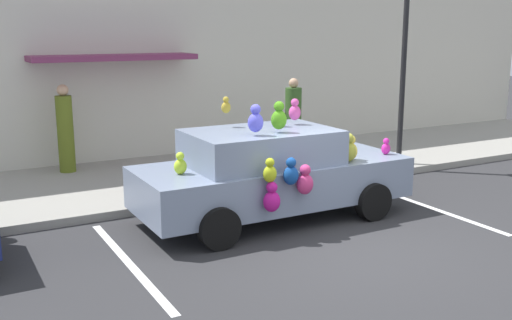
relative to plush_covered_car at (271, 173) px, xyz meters
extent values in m
plane|color=#2D2D30|center=(0.36, -1.77, -0.80)|extent=(60.00, 60.00, 0.00)
cube|color=gray|center=(0.36, 3.23, -0.73)|extent=(24.00, 4.00, 0.15)
cube|color=beige|center=(0.36, 5.38, 2.40)|extent=(24.00, 0.30, 6.40)
cube|color=#722D53|center=(-1.23, 4.83, 1.75)|extent=(3.60, 1.10, 0.12)
cube|color=silver|center=(2.87, -0.77, -0.80)|extent=(0.12, 3.60, 0.01)
cube|color=silver|center=(-2.71, -0.77, -0.80)|extent=(0.12, 3.60, 0.01)
cube|color=gray|center=(0.06, 0.01, -0.16)|extent=(4.63, 1.78, 0.68)
cube|color=gray|center=(-0.17, 0.01, 0.46)|extent=(2.41, 1.57, 0.56)
cylinder|color=black|center=(1.49, 0.90, -0.48)|extent=(0.64, 0.22, 0.64)
cylinder|color=black|center=(1.49, -0.88, -0.48)|extent=(0.64, 0.22, 0.64)
cylinder|color=black|center=(-1.38, 0.90, -0.48)|extent=(0.64, 0.22, 0.64)
cylinder|color=black|center=(-1.38, -0.88, -0.48)|extent=(0.64, 0.22, 0.64)
ellipsoid|color=gold|center=(-0.55, 0.56, 1.07)|extent=(0.16, 0.13, 0.19)
sphere|color=gold|center=(-0.55, 0.56, 1.21)|extent=(0.10, 0.10, 0.10)
ellipsoid|color=#49931B|center=(-0.05, -0.34, 0.95)|extent=(0.26, 0.21, 0.31)
sphere|color=#49931B|center=(-0.05, -0.34, 1.16)|extent=(0.17, 0.17, 0.17)
ellipsoid|color=#4D58CF|center=(0.25, 0.17, 0.91)|extent=(0.18, 0.14, 0.21)
sphere|color=#4D58CF|center=(0.25, 0.17, 1.05)|extent=(0.11, 0.11, 0.11)
ellipsoid|color=#5656E4|center=(-0.51, -0.41, 0.95)|extent=(0.25, 0.21, 0.30)
sphere|color=#5656E4|center=(-0.51, -0.41, 1.15)|extent=(0.16, 0.16, 0.16)
ellipsoid|color=#E04EA0|center=(0.61, 0.23, 0.95)|extent=(0.22, 0.18, 0.26)
sphere|color=#E04EA0|center=(0.61, 0.23, 1.12)|extent=(0.14, 0.14, 0.14)
ellipsoid|color=#C33370|center=(0.04, -0.99, 0.03)|extent=(0.27, 0.22, 0.32)
sphere|color=#C33370|center=(0.04, -0.99, 0.25)|extent=(0.17, 0.17, 0.17)
ellipsoid|color=#B61882|center=(-0.55, -0.99, -0.17)|extent=(0.27, 0.22, 0.32)
sphere|color=#B61882|center=(-0.55, -0.99, 0.05)|extent=(0.17, 0.17, 0.17)
ellipsoid|color=#DF249B|center=(2.12, -0.42, 0.28)|extent=(0.17, 0.14, 0.20)
sphere|color=#DF249B|center=(2.12, -0.42, 0.42)|extent=(0.11, 0.11, 0.11)
ellipsoid|color=navy|center=(-0.21, -0.98, 0.19)|extent=(0.25, 0.20, 0.29)
sphere|color=navy|center=(-0.21, -0.98, 0.39)|extent=(0.16, 0.16, 0.16)
ellipsoid|color=#F2D64A|center=(1.28, -0.49, 0.33)|extent=(0.25, 0.20, 0.29)
sphere|color=#F2D64A|center=(1.28, -0.49, 0.53)|extent=(0.16, 0.16, 0.16)
ellipsoid|color=#ACBB1D|center=(-0.57, -0.96, 0.25)|extent=(0.22, 0.18, 0.25)
sphere|color=#ACBB1D|center=(-0.57, -0.96, 0.43)|extent=(0.14, 0.14, 0.14)
ellipsoid|color=#A7A836|center=(1.16, -0.57, 0.35)|extent=(0.28, 0.23, 0.34)
sphere|color=#A7A836|center=(1.16, -0.57, 0.58)|extent=(0.18, 0.18, 0.18)
ellipsoid|color=#BEE42F|center=(-1.63, -0.05, 0.30)|extent=(0.20, 0.16, 0.24)
sphere|color=#BEE42F|center=(-1.63, -0.05, 0.46)|extent=(0.13, 0.13, 0.13)
ellipsoid|color=brown|center=(1.58, 1.93, -0.46)|extent=(0.32, 0.26, 0.40)
sphere|color=brown|center=(1.58, 1.93, -0.17)|extent=(0.22, 0.22, 0.22)
sphere|color=brown|center=(1.51, 1.93, -0.10)|extent=(0.09, 0.09, 0.09)
sphere|color=brown|center=(1.66, 1.93, -0.10)|extent=(0.09, 0.09, 0.09)
cylinder|color=black|center=(4.40, 1.73, 1.30)|extent=(0.12, 0.12, 3.92)
cylinder|color=#315322|center=(2.45, 3.19, 0.19)|extent=(0.38, 0.38, 1.69)
sphere|color=tan|center=(2.45, 3.19, 1.15)|extent=(0.22, 0.22, 0.22)
cylinder|color=#5B691E|center=(-2.42, 4.55, 0.16)|extent=(0.34, 0.34, 1.64)
sphere|color=tan|center=(-2.42, 4.55, 1.10)|extent=(0.24, 0.24, 0.24)
camera|label=1|loc=(-4.89, -8.41, 2.36)|focal=41.94mm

